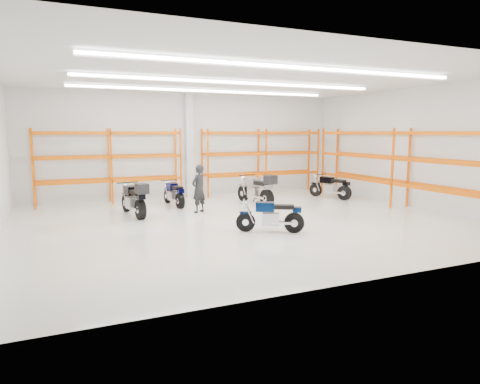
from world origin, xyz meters
name	(u,v)px	position (x,y,z in m)	size (l,w,h in m)	color
ground	(243,222)	(0.00, 0.00, 0.00)	(14.00, 14.00, 0.00)	silver
room_shell	(243,118)	(0.00, 0.03, 3.28)	(14.02, 12.02, 4.51)	silver
motorcycle_main	(273,217)	(0.18, -1.68, 0.45)	(1.77, 1.07, 0.96)	black
motorcycle_back_a	(135,200)	(-3.04, 2.23, 0.58)	(0.79, 2.35, 1.21)	black
motorcycle_back_b	(174,194)	(-1.27, 3.71, 0.46)	(0.66, 1.99, 0.98)	black
motorcycle_back_c	(258,190)	(1.83, 2.71, 0.59)	(0.86, 2.40, 1.24)	black
motorcycle_back_d	(332,187)	(5.46, 2.89, 0.48)	(0.95, 1.99, 1.02)	black
standing_man	(199,189)	(-0.81, 2.08, 0.85)	(0.62, 0.41, 1.70)	black
structural_column	(189,146)	(0.00, 5.82, 2.25)	(0.32, 0.32, 4.50)	white
pallet_racking_back_left	(110,159)	(-3.40, 5.48, 1.79)	(5.67, 0.87, 3.00)	#FF6000
pallet_racking_back_right	(262,155)	(3.40, 5.48, 1.79)	(5.67, 0.87, 3.00)	#FF6000
pallet_racking_side	(401,160)	(6.48, 0.00, 1.81)	(0.87, 9.07, 3.00)	#FF6000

